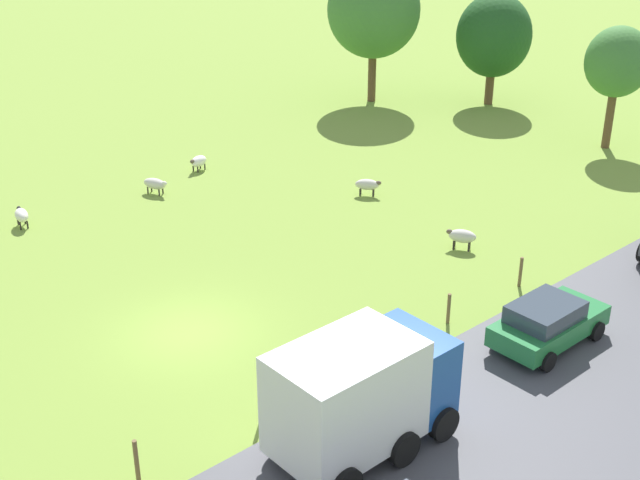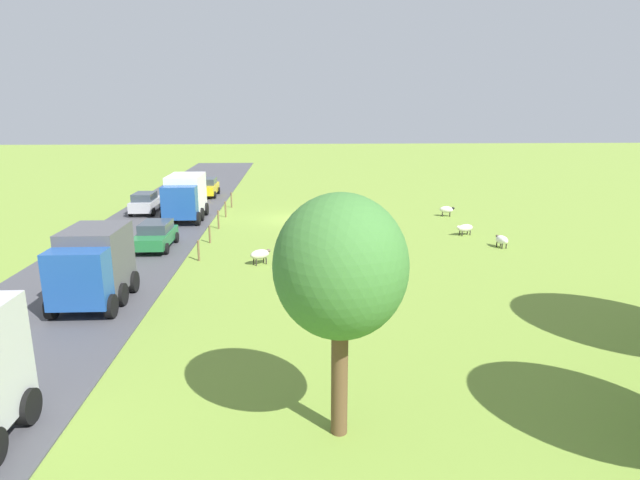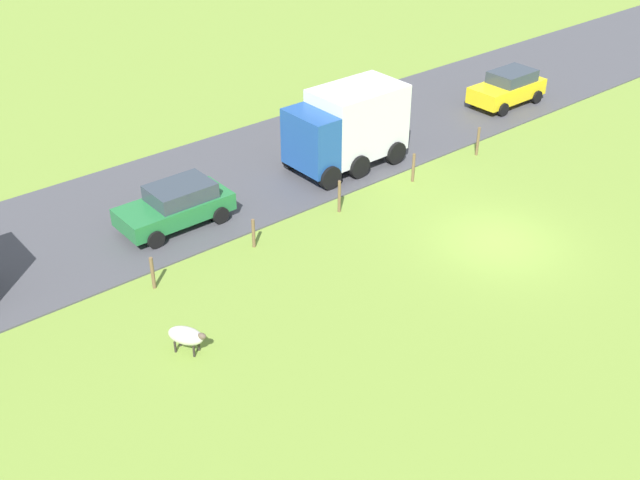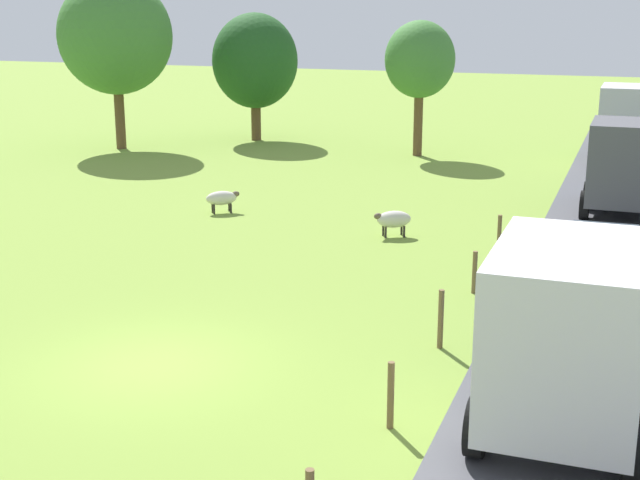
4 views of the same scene
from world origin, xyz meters
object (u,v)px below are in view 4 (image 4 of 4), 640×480
at_px(tree_0, 115,36).
at_px(tree_2, 255,61).
at_px(sheep_2, 222,198).
at_px(truck_0, 630,123).
at_px(truck_2, 569,327).
at_px(tree_1, 420,60).
at_px(car_3, 602,258).
at_px(sheep_1, 393,219).
at_px(truck_1, 625,164).

relative_size(tree_0, tree_2, 1.27).
height_order(sheep_2, truck_0, truck_0).
bearing_deg(sheep_2, tree_0, 134.78).
relative_size(sheep_2, tree_2, 0.17).
bearing_deg(tree_2, tree_0, -136.62).
bearing_deg(truck_0, tree_2, 176.37).
xyz_separation_m(tree_2, truck_2, (18.49, -28.71, -2.34)).
xyz_separation_m(tree_0, tree_1, (14.53, 3.01, -1.04)).
height_order(sheep_2, car_3, car_3).
distance_m(sheep_2, truck_2, 17.95).
relative_size(tree_2, car_3, 1.62).
xyz_separation_m(tree_0, tree_2, (5.23, 4.94, -1.39)).
xyz_separation_m(sheep_2, truck_2, (12.67, -12.64, 1.30)).
bearing_deg(tree_0, sheep_2, -45.22).
bearing_deg(car_3, sheep_1, 151.46).
distance_m(sheep_1, truck_1, 8.82).
xyz_separation_m(truck_2, car_3, (0.21, 8.02, -0.96)).
height_order(sheep_2, tree_1, tree_1).
distance_m(tree_0, truck_1, 25.33).
bearing_deg(tree_1, sheep_1, -78.87).
xyz_separation_m(tree_1, tree_2, (-9.30, 1.94, -0.35)).
bearing_deg(tree_0, sheep_1, -34.99).
bearing_deg(car_3, tree_0, 146.64).
bearing_deg(car_3, sheep_2, 160.26).
distance_m(truck_0, car_3, 19.53).
bearing_deg(truck_1, tree_2, 148.66).
height_order(tree_2, truck_2, tree_2).
bearing_deg(tree_1, sheep_2, -103.85).
bearing_deg(sheep_2, sheep_1, -10.02).
relative_size(sheep_1, truck_1, 0.28).
xyz_separation_m(truck_0, car_3, (-0.12, -19.50, -1.05)).
bearing_deg(tree_2, truck_2, -57.22).
relative_size(truck_0, truck_1, 1.05).
xyz_separation_m(tree_0, truck_0, (24.05, 3.75, -3.63)).
bearing_deg(truck_0, truck_1, -89.35).
bearing_deg(tree_0, truck_1, -15.25).
relative_size(truck_1, truck_2, 0.86).
bearing_deg(sheep_2, truck_2, -44.93).
bearing_deg(sheep_2, car_3, -19.74).
relative_size(tree_0, truck_2, 1.70).
distance_m(tree_0, car_3, 29.03).
height_order(sheep_1, tree_1, tree_1).
xyz_separation_m(sheep_2, tree_1, (3.49, 14.13, 3.98)).
xyz_separation_m(sheep_1, tree_2, (-12.31, 17.22, 3.60)).
distance_m(tree_2, car_3, 28.08).
distance_m(sheep_1, truck_0, 17.35).
distance_m(tree_1, truck_1, 13.87).
xyz_separation_m(sheep_1, tree_0, (-17.54, 12.28, 4.99)).
bearing_deg(tree_0, truck_0, 8.87).
xyz_separation_m(tree_1, truck_0, (9.52, 0.75, -2.59)).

